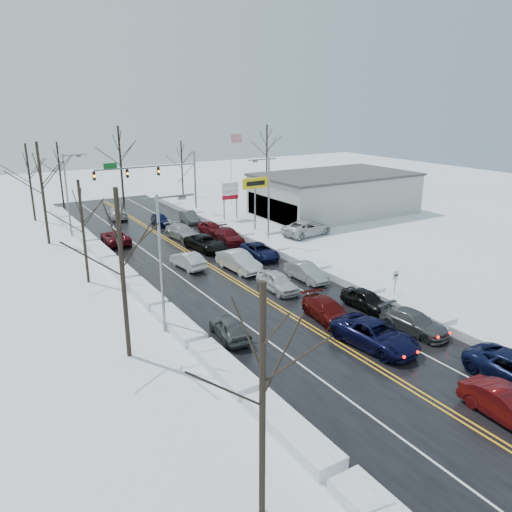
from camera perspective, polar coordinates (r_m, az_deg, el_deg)
ground at (r=40.13m, az=-1.10°, el=-3.67°), size 160.00×160.00×0.00m
road_surface at (r=41.76m, az=-2.49°, el=-2.82°), size 14.00×84.00×0.01m
snow_bank_left at (r=38.93m, az=-12.36°, el=-4.77°), size 1.54×72.00×0.62m
snow_bank_right at (r=45.68m, az=5.89°, el=-1.10°), size 1.54×72.00×0.62m
traffic_signal_mast at (r=64.97m, az=-11.11°, el=9.16°), size 13.28×0.39×8.00m
tires_plus_sign at (r=57.34m, az=-0.11°, el=7.93°), size 3.20×0.34×6.00m
used_vehicles_sign at (r=62.77m, az=-2.97°, el=7.18°), size 2.20×0.22×4.65m
speed_limit_sign at (r=38.56m, az=15.65°, el=-2.65°), size 0.55×0.09×2.35m
flagpole at (r=71.54m, az=-2.76°, el=10.55°), size 1.87×1.20×10.00m
dealership_building at (r=67.13m, az=8.95°, el=7.09°), size 20.40×12.40×5.30m
streetlight_ne at (r=51.13m, az=1.27°, el=7.12°), size 3.20×0.25×9.00m
streetlight_sw at (r=31.61m, az=-10.54°, el=0.34°), size 3.20×0.25×9.00m
streetlight_nw at (r=58.08m, az=-20.66°, el=7.26°), size 3.20×0.25×9.00m
tree_left_a at (r=16.74m, az=0.76°, el=-11.66°), size 3.60×3.60×9.00m
tree_left_b at (r=28.37m, az=-15.29°, el=1.58°), size 4.00×4.00×10.00m
tree_left_c at (r=42.10m, az=-19.35°, el=4.78°), size 3.40×3.40×8.50m
tree_left_d at (r=55.38m, az=-23.43°, el=8.63°), size 4.20×4.20×10.50m
tree_left_e at (r=67.32m, az=-24.59°, el=9.20°), size 3.80×3.80×9.50m
tree_far_b at (r=74.94m, az=-21.62°, el=9.96°), size 3.60×3.60×9.00m
tree_far_c at (r=74.66m, az=-15.32°, el=11.61°), size 4.40×4.40×11.00m
tree_far_d at (r=79.58m, az=-8.51°, el=11.08°), size 3.40×3.40×8.50m
tree_far_e at (r=87.33m, az=1.25°, el=12.73°), size 4.20×4.20×10.50m
queued_car_1 at (r=27.44m, az=26.58°, el=-16.37°), size 1.86×4.65×1.50m
queued_car_2 at (r=31.89m, az=13.35°, el=-10.00°), size 3.24×5.94×1.58m
queued_car_3 at (r=34.83m, az=8.16°, el=-7.25°), size 2.62×5.11×1.42m
queued_car_4 at (r=39.63m, az=2.46°, el=-3.96°), size 1.82×4.40×1.49m
queued_car_5 at (r=44.25m, az=-1.96°, el=-1.64°), size 2.16×5.25×1.69m
queued_car_6 at (r=50.42m, az=-5.70°, el=0.68°), size 3.17×5.67×1.50m
queued_car_7 at (r=54.87m, az=-8.36°, el=1.97°), size 2.73×5.39×1.50m
queued_car_8 at (r=61.49m, az=-10.87°, el=3.51°), size 2.17×4.26×1.39m
queued_car_11 at (r=34.41m, az=17.52°, el=-8.25°), size 2.39×4.88×1.37m
queued_car_12 at (r=37.10m, az=12.44°, el=-5.92°), size 1.85×4.22×1.41m
queued_car_13 at (r=42.02m, az=5.71°, el=-2.77°), size 1.59×4.39×1.44m
queued_car_14 at (r=47.71m, az=0.43°, el=-0.20°), size 2.49×5.00×1.36m
queued_car_15 at (r=53.01m, az=-3.15°, el=1.58°), size 2.42×5.16×1.46m
queued_car_16 at (r=56.62m, az=-5.14°, el=2.56°), size 1.97×4.18×1.38m
queued_car_17 at (r=62.18m, az=-7.61°, el=3.83°), size 1.92×4.36×1.39m
oncoming_car_0 at (r=45.29m, az=-7.75°, el=-1.34°), size 1.93×4.49×1.44m
oncoming_car_1 at (r=54.43m, az=-15.71°, el=1.37°), size 2.71×5.33×1.44m
oncoming_car_2 at (r=66.19m, az=-15.53°, el=4.17°), size 2.57×5.21×1.46m
oncoming_car_3 at (r=32.13m, az=-3.00°, el=-9.30°), size 2.11×4.26×1.39m
parked_car_0 at (r=55.99m, az=5.83°, el=2.37°), size 6.31×3.55×1.66m
parked_car_1 at (r=62.06m, az=5.01°, el=3.89°), size 2.70×5.60×1.57m
parked_car_2 at (r=65.02m, az=0.99°, el=4.57°), size 1.95×4.38×1.47m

